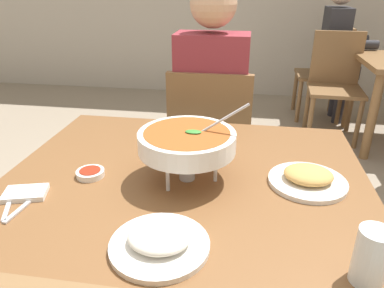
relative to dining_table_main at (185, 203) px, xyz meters
name	(u,v)px	position (x,y,z in m)	size (l,w,h in m)	color
dining_table_main	(185,203)	(0.00, 0.00, 0.00)	(1.17, 1.00, 0.72)	brown
chair_diner_main	(210,140)	(0.00, 0.78, -0.11)	(0.44, 0.44, 0.90)	brown
diner_main	(212,96)	(0.00, 0.82, 0.12)	(0.40, 0.45, 1.31)	#2D2D38
curry_bowl	(187,142)	(0.01, -0.01, 0.23)	(0.33, 0.30, 0.26)	silver
rice_plate	(161,241)	(0.00, -0.34, 0.12)	(0.24, 0.24, 0.06)	white
appetizer_plate	(308,178)	(0.38, 0.02, 0.12)	(0.24, 0.24, 0.06)	white
sauce_dish	(90,173)	(-0.30, -0.04, 0.11)	(0.09, 0.09, 0.02)	white
napkin_folded	(25,193)	(-0.44, -0.18, 0.11)	(0.12, 0.08, 0.02)	white
fork_utensil	(9,203)	(-0.46, -0.23, 0.10)	(0.01, 0.17, 0.01)	silver
spoon_utensil	(25,205)	(-0.41, -0.23, 0.10)	(0.01, 0.17, 0.01)	silver
drink_glass	(370,259)	(0.45, -0.37, 0.16)	(0.07, 0.07, 0.13)	silver
chair_bg_middle	(330,68)	(0.97, 2.69, -0.11)	(0.44, 0.44, 0.90)	brown
chair_bg_right	(335,79)	(0.93, 2.24, -0.11)	(0.46, 0.46, 0.90)	brown
patron_bg_middle	(338,44)	(0.99, 2.65, 0.12)	(0.45, 0.40, 1.31)	#2D2D38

